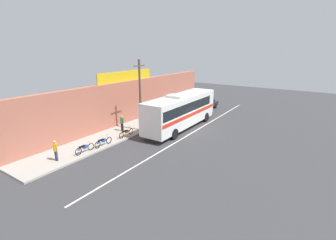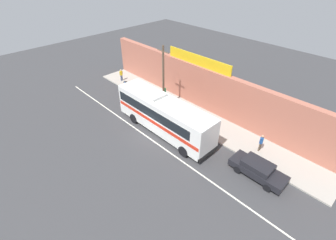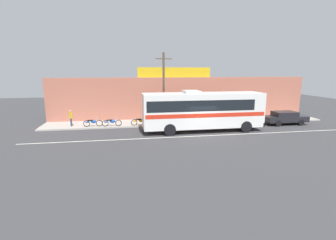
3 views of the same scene
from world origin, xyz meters
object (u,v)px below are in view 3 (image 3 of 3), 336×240
object	(u,v)px
parked_car	(285,117)
utility_pole	(164,88)
intercity_bus	(202,109)
pedestrian_near_shop	(260,110)
motorcycle_blue	(140,121)
motorcycle_red	(93,122)
motorcycle_orange	(112,122)
pedestrian_far_right	(71,117)
pedestrian_by_curb	(149,113)

from	to	relation	value
parked_car	utility_pole	distance (m)	13.06
intercity_bus	pedestrian_near_shop	bearing A→B (deg)	26.74
intercity_bus	motorcycle_blue	distance (m)	6.37
pedestrian_near_shop	utility_pole	bearing A→B (deg)	-174.08
motorcycle_red	motorcycle_orange	bearing A→B (deg)	-5.12
parked_car	pedestrian_far_right	size ratio (longest dim) A/B	2.74
pedestrian_by_curb	intercity_bus	bearing A→B (deg)	-44.29
utility_pole	motorcycle_blue	xyz separation A→B (m)	(-2.40, -0.11, -3.28)
motorcycle_blue	pedestrian_near_shop	size ratio (longest dim) A/B	1.13
motorcycle_red	intercity_bus	bearing A→B (deg)	-16.60
utility_pole	motorcycle_blue	bearing A→B (deg)	-177.27
parked_car	motorcycle_orange	bearing A→B (deg)	175.06
parked_car	motorcycle_blue	size ratio (longest dim) A/B	2.29
pedestrian_by_curb	utility_pole	bearing A→B (deg)	-46.39
motorcycle_red	utility_pole	bearing A→B (deg)	-0.78
pedestrian_far_right	pedestrian_by_curb	bearing A→B (deg)	5.49
motorcycle_blue	pedestrian_near_shop	distance (m)	13.74
parked_car	pedestrian_far_right	world-z (taller)	pedestrian_far_right
pedestrian_by_curb	pedestrian_far_right	xyz separation A→B (m)	(-7.84, -0.75, -0.02)
intercity_bus	motorcycle_orange	size ratio (longest dim) A/B	5.80
intercity_bus	pedestrian_by_curb	world-z (taller)	intercity_bus
parked_car	motorcycle_red	size ratio (longest dim) A/B	2.42
utility_pole	motorcycle_orange	distance (m)	6.19
intercity_bus	motorcycle_red	xyz separation A→B (m)	(-10.18, 3.04, -1.50)
utility_pole	pedestrian_near_shop	bearing A→B (deg)	5.92
utility_pole	pedestrian_near_shop	distance (m)	11.65
intercity_bus	parked_car	world-z (taller)	intercity_bus
intercity_bus	motorcycle_red	distance (m)	10.73
utility_pole	motorcycle_blue	distance (m)	4.07
intercity_bus	pedestrian_far_right	distance (m)	12.85
pedestrian_near_shop	pedestrian_far_right	distance (m)	20.46
intercity_bus	pedestrian_near_shop	world-z (taller)	intercity_bus
pedestrian_by_curb	pedestrian_far_right	world-z (taller)	pedestrian_by_curb
pedestrian_by_curb	motorcycle_blue	bearing A→B (deg)	-124.87
parked_car	motorcycle_blue	distance (m)	15.06
motorcycle_orange	pedestrian_by_curb	size ratio (longest dim) A/B	1.16
parked_car	motorcycle_red	distance (m)	19.73
pedestrian_near_shop	pedestrian_far_right	world-z (taller)	pedestrian_near_shop
motorcycle_orange	motorcycle_blue	bearing A→B (deg)	-0.94
motorcycle_orange	motorcycle_red	bearing A→B (deg)	174.88
motorcycle_red	pedestrian_by_curb	world-z (taller)	pedestrian_by_curb
utility_pole	pedestrian_near_shop	xyz separation A→B (m)	(11.27, 1.17, -2.71)
intercity_bus	pedestrian_near_shop	size ratio (longest dim) A/B	6.45
motorcycle_blue	pedestrian_by_curb	world-z (taller)	pedestrian_by_curb
intercity_bus	parked_car	bearing A→B (deg)	8.00
parked_car	pedestrian_far_right	distance (m)	21.88
parked_car	pedestrian_far_right	bearing A→B (deg)	174.07
pedestrian_far_right	intercity_bus	bearing A→B (deg)	-16.29
intercity_bus	motorcycle_orange	distance (m)	8.97
motorcycle_blue	pedestrian_far_right	world-z (taller)	pedestrian_far_right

